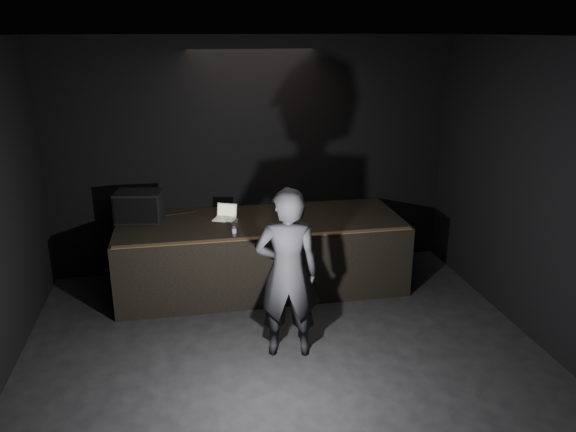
# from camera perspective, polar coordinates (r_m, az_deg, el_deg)

# --- Properties ---
(ground) EXTENTS (7.00, 7.00, 0.00)m
(ground) POSITION_cam_1_polar(r_m,az_deg,el_deg) (5.98, 1.18, -18.09)
(ground) COLOR black
(ground) RESTS_ON ground
(room_walls) EXTENTS (6.10, 7.10, 3.52)m
(room_walls) POSITION_cam_1_polar(r_m,az_deg,el_deg) (5.05, 1.33, 0.69)
(room_walls) COLOR black
(room_walls) RESTS_ON ground
(stage_riser) EXTENTS (4.00, 1.50, 1.00)m
(stage_riser) POSITION_cam_1_polar(r_m,az_deg,el_deg) (8.10, -2.74, -3.79)
(stage_riser) COLOR black
(stage_riser) RESTS_ON ground
(riser_lip) EXTENTS (3.92, 0.10, 0.01)m
(riser_lip) POSITION_cam_1_polar(r_m,az_deg,el_deg) (7.26, -2.02, -2.18)
(riser_lip) COLOR brown
(riser_lip) RESTS_ON stage_riser
(stage_monitor) EXTENTS (0.69, 0.55, 0.42)m
(stage_monitor) POSITION_cam_1_polar(r_m,az_deg,el_deg) (8.12, -14.89, 0.96)
(stage_monitor) COLOR black
(stage_monitor) RESTS_ON stage_riser
(cable) EXTENTS (1.00, 0.25, 0.02)m
(cable) POSITION_cam_1_polar(r_m,az_deg,el_deg) (8.26, -12.81, -0.02)
(cable) COLOR black
(cable) RESTS_ON stage_riser
(laptop) EXTENTS (0.37, 0.36, 0.20)m
(laptop) POSITION_cam_1_polar(r_m,az_deg,el_deg) (8.02, -6.38, 0.09)
(laptop) COLOR white
(laptop) RESTS_ON stage_riser
(beer_can) EXTENTS (0.06, 0.06, 0.14)m
(beer_can) POSITION_cam_1_polar(r_m,az_deg,el_deg) (7.33, -5.49, -1.51)
(beer_can) COLOR silver
(beer_can) RESTS_ON stage_riser
(plastic_cup) EXTENTS (0.09, 0.09, 0.11)m
(plastic_cup) POSITION_cam_1_polar(r_m,az_deg,el_deg) (7.71, -5.45, -0.62)
(plastic_cup) COLOR white
(plastic_cup) RESTS_ON stage_riser
(wii_remote) EXTENTS (0.06, 0.17, 0.03)m
(wii_remote) POSITION_cam_1_polar(r_m,az_deg,el_deg) (7.38, 1.24, -1.74)
(wii_remote) COLOR white
(wii_remote) RESTS_ON stage_riser
(person) EXTENTS (0.79, 0.58, 1.98)m
(person) POSITION_cam_1_polar(r_m,az_deg,el_deg) (6.25, -0.06, -5.85)
(person) COLOR black
(person) RESTS_ON ground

